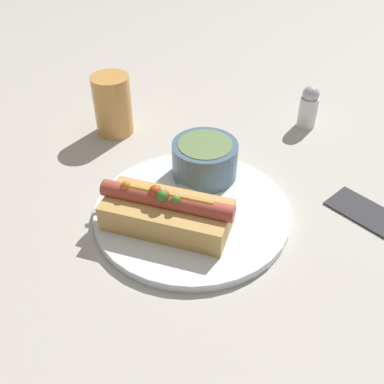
{
  "coord_description": "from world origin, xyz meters",
  "views": [
    {
      "loc": [
        0.33,
        -0.34,
        0.43
      ],
      "look_at": [
        0.0,
        0.0,
        0.04
      ],
      "focal_mm": 42.0,
      "sensor_mm": 36.0,
      "label": 1
    }
  ],
  "objects_px": {
    "hot_dog": "(167,212)",
    "spoon": "(172,192)",
    "salt_shaker": "(309,107)",
    "drinking_glass": "(113,105)",
    "soup_bowl": "(205,158)"
  },
  "relations": [
    {
      "from": "hot_dog",
      "to": "salt_shaker",
      "type": "height_order",
      "value": "salt_shaker"
    },
    {
      "from": "soup_bowl",
      "to": "drinking_glass",
      "type": "height_order",
      "value": "drinking_glass"
    },
    {
      "from": "soup_bowl",
      "to": "salt_shaker",
      "type": "bearing_deg",
      "value": 85.67
    },
    {
      "from": "soup_bowl",
      "to": "salt_shaker",
      "type": "height_order",
      "value": "salt_shaker"
    },
    {
      "from": "hot_dog",
      "to": "spoon",
      "type": "relative_size",
      "value": 1.2
    },
    {
      "from": "soup_bowl",
      "to": "hot_dog",
      "type": "bearing_deg",
      "value": -70.05
    },
    {
      "from": "spoon",
      "to": "drinking_glass",
      "type": "height_order",
      "value": "drinking_glass"
    },
    {
      "from": "spoon",
      "to": "drinking_glass",
      "type": "relative_size",
      "value": 1.43
    },
    {
      "from": "hot_dog",
      "to": "salt_shaker",
      "type": "bearing_deg",
      "value": 66.78
    },
    {
      "from": "soup_bowl",
      "to": "spoon",
      "type": "height_order",
      "value": "soup_bowl"
    },
    {
      "from": "hot_dog",
      "to": "soup_bowl",
      "type": "height_order",
      "value": "hot_dog"
    },
    {
      "from": "soup_bowl",
      "to": "drinking_glass",
      "type": "relative_size",
      "value": 0.93
    },
    {
      "from": "salt_shaker",
      "to": "soup_bowl",
      "type": "bearing_deg",
      "value": -94.33
    },
    {
      "from": "hot_dog",
      "to": "spoon",
      "type": "distance_m",
      "value": 0.07
    },
    {
      "from": "drinking_glass",
      "to": "salt_shaker",
      "type": "xyz_separation_m",
      "value": [
        0.23,
        0.26,
        -0.01
      ]
    }
  ]
}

